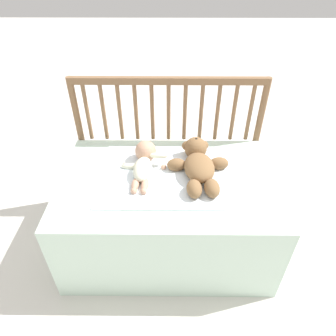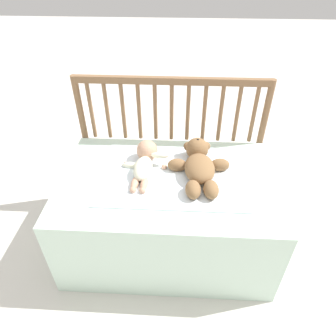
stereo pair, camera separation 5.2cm
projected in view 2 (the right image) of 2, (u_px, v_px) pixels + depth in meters
name	position (u px, v px, depth m)	size (l,w,h in m)	color
ground_plane	(168.00, 240.00, 1.75)	(12.00, 12.00, 0.00)	silver
crib_mattress	(168.00, 212.00, 1.61)	(1.06, 0.69, 0.47)	silver
crib_rail	(171.00, 121.00, 1.68)	(1.06, 0.04, 0.84)	brown
blanket	(175.00, 175.00, 1.48)	(0.73, 0.49, 0.01)	white
teddy_bear	(199.00, 165.00, 1.47)	(0.31, 0.41, 0.12)	olive
baby	(145.00, 161.00, 1.51)	(0.24, 0.34, 0.11)	#EAEACC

